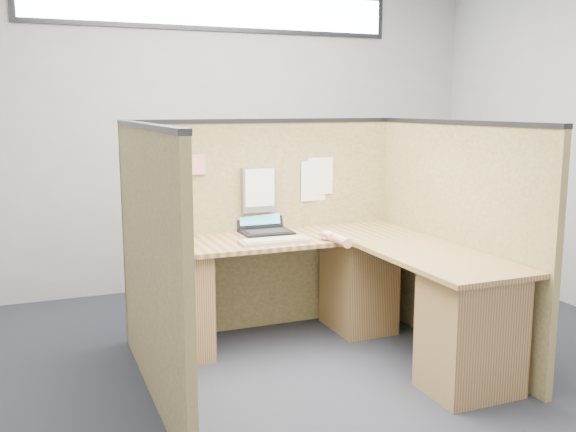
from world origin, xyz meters
name	(u,v)px	position (x,y,z in m)	size (l,w,h in m)	color
floor	(323,375)	(0.00, 0.00, 0.00)	(5.00, 5.00, 0.00)	#212530
wall_back	(217,131)	(0.00, 2.25, 1.40)	(5.00, 5.00, 0.00)	#9FA0A4
clerestory_window	(215,8)	(0.00, 2.23, 2.45)	(3.30, 0.04, 0.38)	#232328
cubicle_partitions	(296,239)	(0.00, 0.43, 0.77)	(2.06, 1.83, 1.53)	brown
l_desk	(331,297)	(0.18, 0.29, 0.39)	(1.95, 1.75, 0.73)	brown
laptop	(263,223)	(-0.06, 0.90, 0.79)	(0.35, 0.33, 0.25)	black
keyboard	(274,241)	(-0.12, 0.51, 0.74)	(0.46, 0.17, 0.03)	gray
mouse	(327,237)	(0.25, 0.48, 0.75)	(0.10, 0.06, 0.04)	silver
hand_forearm	(337,238)	(0.26, 0.35, 0.76)	(0.10, 0.35, 0.07)	tan
blue_poster	(147,153)	(-0.85, 0.97, 1.31)	(0.16, 0.00, 0.22)	navy
american_flag	(186,167)	(-0.59, 0.96, 1.21)	(0.22, 0.01, 0.37)	olive
file_holder	(259,190)	(-0.07, 0.94, 1.03)	(0.25, 0.05, 0.32)	slate
paper_left	(315,181)	(0.38, 0.97, 1.07)	(0.23, 0.00, 0.30)	white
paper_right	(319,176)	(0.41, 0.97, 1.11)	(0.21, 0.00, 0.27)	white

